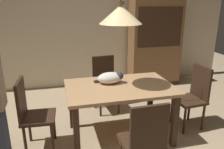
% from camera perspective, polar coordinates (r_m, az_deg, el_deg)
% --- Properties ---
extents(back_wall, '(6.40, 0.10, 2.90)m').
position_cam_1_polar(back_wall, '(4.94, -6.26, 13.79)').
color(back_wall, beige).
rests_on(back_wall, ground).
extents(dining_table, '(1.40, 0.90, 0.75)m').
position_cam_1_polar(dining_table, '(3.01, 1.96, -4.72)').
color(dining_table, tan).
rests_on(dining_table, ground).
extents(chair_right_side, '(0.43, 0.43, 0.93)m').
position_cam_1_polar(chair_right_side, '(3.52, 19.89, -4.73)').
color(chair_right_side, '#382316').
rests_on(chair_right_side, ground).
extents(chair_near_front, '(0.41, 0.41, 0.93)m').
position_cam_1_polar(chair_near_front, '(2.34, 8.10, -15.95)').
color(chair_near_front, '#382316').
rests_on(chair_near_front, ground).
extents(chair_far_back, '(0.44, 0.44, 0.93)m').
position_cam_1_polar(chair_far_back, '(3.85, -1.75, -1.68)').
color(chair_far_back, '#382316').
rests_on(chair_far_back, ground).
extents(chair_left_side, '(0.43, 0.43, 0.93)m').
position_cam_1_polar(chair_left_side, '(2.99, -19.64, -8.87)').
color(chair_left_side, '#382316').
rests_on(chair_left_side, ground).
extents(cat_sleeping, '(0.39, 0.24, 0.16)m').
position_cam_1_polar(cat_sleeping, '(3.05, -0.32, -0.82)').
color(cat_sleeping, silver).
rests_on(cat_sleeping, dining_table).
extents(pendant_lamp, '(0.52, 0.52, 1.30)m').
position_cam_1_polar(pendant_lamp, '(2.78, 2.19, 14.95)').
color(pendant_lamp, beige).
extents(hutch_bookcase, '(1.12, 0.45, 1.85)m').
position_cam_1_polar(hutch_bookcase, '(5.09, 10.68, 7.34)').
color(hutch_bookcase, brown).
rests_on(hutch_bookcase, ground).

